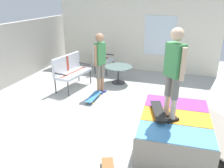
# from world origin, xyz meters

# --- Properties ---
(ground_plane) EXTENTS (12.00, 12.00, 0.10)m
(ground_plane) POSITION_xyz_m (0.00, 0.00, -0.05)
(ground_plane) COLOR #A8A8A3
(house_facade) EXTENTS (0.23, 6.00, 2.71)m
(house_facade) POSITION_xyz_m (3.80, 0.49, 1.36)
(house_facade) COLOR silver
(house_facade) RESTS_ON ground_plane
(skate_ramp) EXTENTS (1.86, 2.19, 0.63)m
(skate_ramp) POSITION_xyz_m (-0.79, -1.33, 0.31)
(skate_ramp) COLOR gray
(skate_ramp) RESTS_ON ground_plane
(patio_bench) EXTENTS (1.33, 0.75, 1.02)m
(patio_bench) POSITION_xyz_m (1.25, 1.96, 0.62)
(patio_bench) COLOR #38383D
(patio_bench) RESTS_ON ground_plane
(patio_chair_near_house) EXTENTS (0.71, 0.65, 1.02)m
(patio_chair_near_house) POSITION_xyz_m (2.96, 1.58, 0.61)
(patio_chair_near_house) COLOR #38383D
(patio_chair_near_house) RESTS_ON ground_plane
(patio_table) EXTENTS (0.90, 0.90, 0.57)m
(patio_table) POSITION_xyz_m (2.09, 0.67, 0.40)
(patio_table) COLOR #38383D
(patio_table) RESTS_ON ground_plane
(person_watching) EXTENTS (0.46, 0.31, 1.76)m
(person_watching) POSITION_xyz_m (1.15, 0.94, 1.03)
(person_watching) COLOR navy
(person_watching) RESTS_ON ground_plane
(person_skater) EXTENTS (0.37, 0.37, 1.62)m
(person_skater) POSITION_xyz_m (-0.92, -1.18, 1.57)
(person_skater) COLOR black
(person_skater) RESTS_ON skate_ramp
(skateboard_by_bench) EXTENTS (0.80, 0.20, 0.10)m
(skateboard_by_bench) POSITION_xyz_m (0.63, 0.95, 0.08)
(skateboard_by_bench) COLOR #3372B2
(skateboard_by_bench) RESTS_ON ground_plane
(skateboard_on_ramp) EXTENTS (0.82, 0.42, 0.10)m
(skateboard_on_ramp) POSITION_xyz_m (-0.84, -0.98, 0.71)
(skateboard_on_ramp) COLOR black
(skateboard_on_ramp) RESTS_ON skate_ramp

